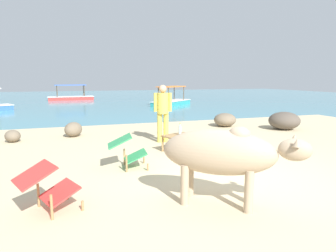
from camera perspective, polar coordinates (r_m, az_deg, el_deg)
The scene contains 14 objects.
sand_beach at distance 5.64m, azimuth 12.18°, elevation -9.87°, with size 18.00×14.00×0.04m, color #CCB78E.
water_surface at distance 26.78m, azimuth -12.47°, elevation 5.05°, with size 60.00×36.00×0.03m, color teal.
cow at distance 4.25m, azimuth 10.42°, elevation -5.16°, with size 1.89×1.53×1.15m.
low_bench_table at distance 7.38m, azimuth 1.89°, elevation -2.20°, with size 0.87×0.68×0.41m.
bottle at distance 7.31m, azimuth 2.33°, elevation -0.83°, with size 0.07×0.07×0.30m.
deck_chair_near at distance 4.36m, azimuth -22.20°, elevation -10.48°, with size 0.91×0.78×0.68m.
deck_chair_far at distance 6.02m, azimuth -7.77°, elevation -4.51°, with size 0.82×0.61×0.68m.
person_standing at distance 8.31m, azimuth -1.01°, elevation 3.29°, with size 0.51×0.32×1.62m.
shore_rock_large at distance 11.26m, azimuth 21.50°, elevation 0.96°, with size 1.08×1.03×0.63m, color brown.
shore_rock_medium at distance 9.68m, azimuth -17.78°, elevation -0.62°, with size 0.64×0.49×0.45m, color #756651.
shore_rock_small at distance 11.38m, azimuth 10.93°, elevation 1.19°, with size 0.91×0.82×0.50m, color #756651.
shore_rock_flat at distance 9.53m, azimuth -27.77°, elevation -1.71°, with size 0.51×0.41×0.35m, color #756651.
boat_red at distance 26.29m, azimuth -18.20°, elevation 5.37°, with size 3.74×1.39×1.29m.
boat_teal at distance 20.32m, azimuth 0.67°, elevation 4.83°, with size 3.51×3.30×1.29m.
Camera 1 is at (-2.75, -4.57, 1.84)m, focal length 31.62 mm.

